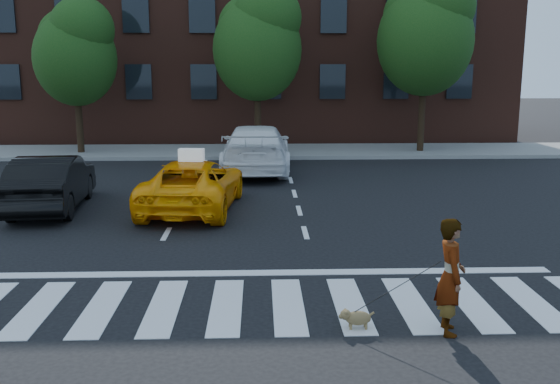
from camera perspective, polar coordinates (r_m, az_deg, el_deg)
name	(u,v)px	position (r m, az deg, el deg)	size (l,w,h in m)	color
ground	(226,306)	(10.26, -4.92, -10.36)	(120.00, 120.00, 0.00)	black
crosswalk	(226,306)	(10.26, -4.92, -10.33)	(13.00, 2.40, 0.01)	silver
stop_line	(231,273)	(11.76, -4.53, -7.41)	(12.00, 0.30, 0.01)	silver
sidewalk_far	(247,151)	(27.27, -3.08, 3.73)	(30.00, 4.00, 0.15)	slate
building	(248,22)	(34.57, -2.95, 15.25)	(26.00, 10.00, 12.00)	#4D261B
tree_left	(75,48)	(27.54, -18.20, 12.36)	(3.39, 3.38, 6.50)	black
tree_mid	(258,38)	(26.51, -2.02, 13.86)	(3.69, 3.69, 7.10)	black
tree_right	(426,28)	(27.44, 13.24, 14.36)	(4.00, 4.00, 7.70)	black
taxi	(193,185)	(16.78, -7.95, 0.67)	(2.22, 4.82, 1.34)	#FF9B05
black_sedan	(51,182)	(17.68, -20.19, 0.83)	(1.56, 4.46, 1.47)	black
white_suv	(256,149)	(22.41, -2.20, 3.99)	(2.37, 5.83, 1.69)	white
woman	(451,276)	(9.32, 15.33, -7.45)	(0.62, 0.41, 1.71)	#999999
dog	(355,318)	(9.42, 6.92, -11.33)	(0.53, 0.21, 0.30)	olive
taxi_sign	(191,155)	(16.45, -8.10, 3.38)	(0.65, 0.28, 0.32)	white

